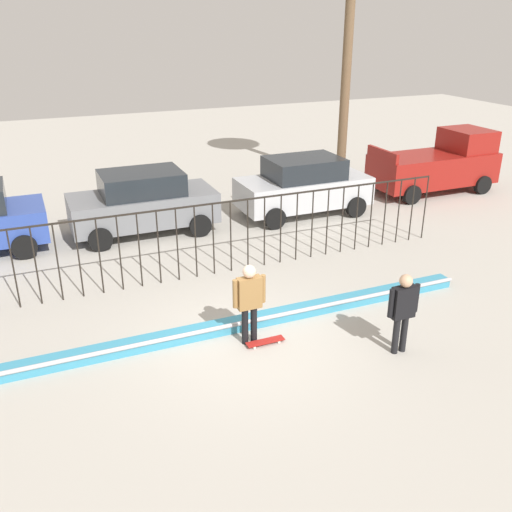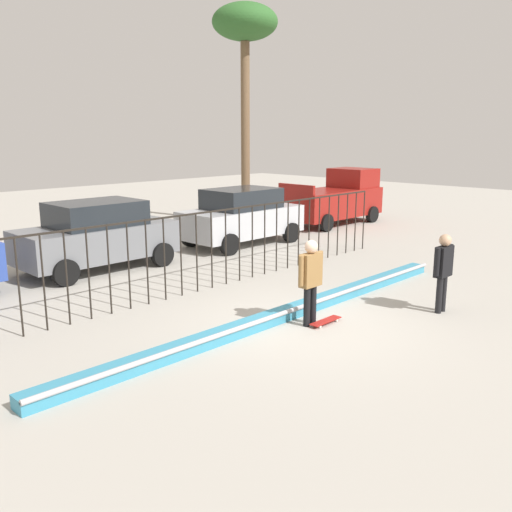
% 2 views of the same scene
% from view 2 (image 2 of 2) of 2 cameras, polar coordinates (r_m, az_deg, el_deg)
% --- Properties ---
extents(ground_plane, '(60.00, 60.00, 0.00)m').
position_cam_2_polar(ground_plane, '(11.03, 5.17, -7.10)').
color(ground_plane, '#ADA89E').
extents(bowl_coping_ledge, '(11.00, 0.40, 0.27)m').
position_cam_2_polar(bowl_coping_ledge, '(11.31, 3.13, -5.92)').
color(bowl_coping_ledge, teal).
rests_on(bowl_coping_ledge, ground).
extents(perimeter_fence, '(14.04, 0.04, 1.90)m').
position_cam_2_polar(perimeter_fence, '(13.02, -6.19, 1.25)').
color(perimeter_fence, black).
rests_on(perimeter_fence, ground).
extents(skateboarder, '(0.69, 0.26, 1.71)m').
position_cam_2_polar(skateboarder, '(10.73, 5.68, -1.94)').
color(skateboarder, black).
rests_on(skateboarder, ground).
extents(skateboard, '(0.80, 0.20, 0.07)m').
position_cam_2_polar(skateboard, '(11.10, 7.22, -6.70)').
color(skateboard, '#A51E19').
rests_on(skateboard, ground).
extents(camera_operator, '(0.68, 0.25, 1.68)m').
position_cam_2_polar(camera_operator, '(12.11, 18.84, -0.97)').
color(camera_operator, black).
rests_on(camera_operator, ground).
extents(parked_car_gray, '(4.30, 2.12, 1.90)m').
position_cam_2_polar(parked_car_gray, '(15.76, -16.12, 2.11)').
color(parked_car_gray, slate).
rests_on(parked_car_gray, ground).
extents(parked_car_silver, '(4.30, 2.12, 1.90)m').
position_cam_2_polar(parked_car_silver, '(18.63, -1.48, 4.16)').
color(parked_car_silver, '#B7BABF').
rests_on(parked_car_silver, ground).
extents(pickup_truck, '(4.70, 2.12, 2.24)m').
position_cam_2_polar(pickup_truck, '(23.28, 8.23, 5.89)').
color(pickup_truck, maroon).
rests_on(pickup_truck, ground).
extents(palm_tree_tall, '(2.61, 2.61, 8.71)m').
position_cam_2_polar(palm_tree_tall, '(23.44, -1.15, 22.17)').
color(palm_tree_tall, brown).
rests_on(palm_tree_tall, ground).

